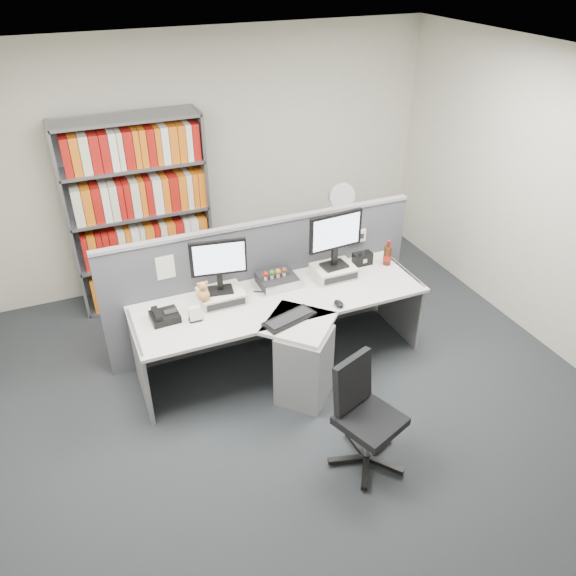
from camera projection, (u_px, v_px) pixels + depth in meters
name	position (u px, v px, depth m)	size (l,w,h in m)	color
ground	(318.00, 419.00, 4.73)	(5.50, 5.50, 0.00)	#2D3135
room_shell	(326.00, 225.00, 3.78)	(5.04, 5.54, 2.72)	beige
partition	(264.00, 281.00, 5.36)	(3.00, 0.08, 1.27)	#4D4F57
desk	(290.00, 336.00, 4.95)	(2.60, 1.20, 0.72)	silver
monitor_riser_left	(221.00, 296.00, 4.92)	(0.38, 0.31, 0.10)	beige
monitor_riser_right	(334.00, 271.00, 5.29)	(0.38, 0.31, 0.10)	beige
monitor_left	(219.00, 262.00, 4.74)	(0.48, 0.19, 0.49)	black
monitor_right	(336.00, 236.00, 5.09)	(0.53, 0.19, 0.54)	black
desktop_pc	(277.00, 280.00, 5.15)	(0.34, 0.30, 0.09)	black
figurines	(275.00, 273.00, 5.08)	(0.23, 0.05, 0.09)	beige
keyboard	(289.00, 319.00, 4.69)	(0.49, 0.29, 0.03)	black
mouse	(339.00, 304.00, 4.87)	(0.07, 0.12, 0.04)	black
desk_phone	(164.00, 316.00, 4.68)	(0.24, 0.22, 0.10)	black
desk_calendar	(195.00, 315.00, 4.67)	(0.11, 0.08, 0.13)	black
plush_toy	(203.00, 293.00, 4.73)	(0.11, 0.11, 0.18)	#C78842
speaker	(362.00, 259.00, 5.46)	(0.18, 0.10, 0.12)	black
cola_bottle	(387.00, 255.00, 5.44)	(0.08, 0.08, 0.26)	#3F190A
shelving_unit	(140.00, 216.00, 5.82)	(1.41, 0.40, 2.00)	slate
filing_cabinet	(338.00, 251.00, 6.50)	(0.45, 0.61, 0.70)	slate
desk_fan	(341.00, 198.00, 6.15)	(0.29, 0.17, 0.48)	white
office_chair	(363.00, 412.00, 4.15)	(0.58, 0.57, 0.88)	silver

